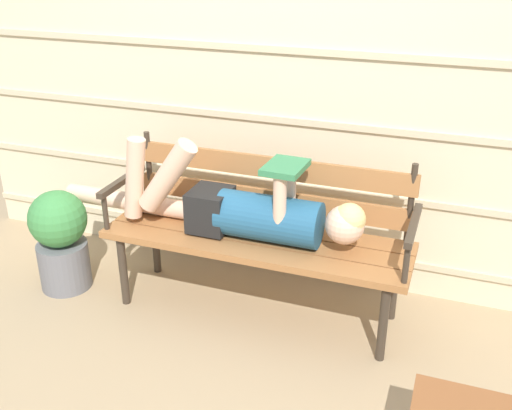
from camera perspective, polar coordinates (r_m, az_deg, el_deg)
ground_plane at (r=3.15m, az=-1.09°, el=-11.62°), size 12.00×12.00×0.00m
house_siding at (r=3.25m, az=3.00°, el=11.40°), size 4.09×0.08×2.24m
park_bench at (r=3.09m, az=0.43°, el=-1.86°), size 1.58×0.48×0.86m
reclining_person at (r=3.01m, az=-1.50°, el=-0.34°), size 1.70×0.26×0.51m
potted_plant at (r=3.50m, az=-18.15°, el=-2.98°), size 0.32×0.32×0.59m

